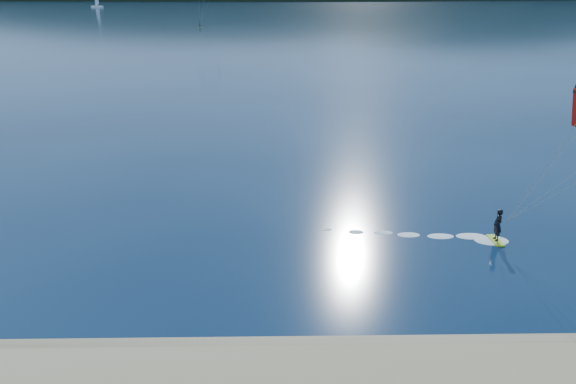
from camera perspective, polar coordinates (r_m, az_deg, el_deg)
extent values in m
cube|color=#8E7752|center=(23.28, -5.89, -16.37)|extent=(220.00, 2.50, 0.10)
cube|color=#ACD318|center=(34.66, 20.46, -4.65)|extent=(0.56, 1.55, 0.09)
imported|color=black|center=(34.28, 20.65, -3.17)|extent=(0.48, 0.71, 1.89)
cube|color=#ACD318|center=(213.58, -8.96, 16.29)|extent=(1.11, 1.39, 0.08)
imported|color=black|center=(213.52, -8.97, 16.53)|extent=(0.98, 1.04, 1.69)
cylinder|color=gray|center=(210.10, -8.66, 18.54)|extent=(0.02, 0.02, 15.68)
cube|color=white|center=(440.90, -18.93, 17.48)|extent=(9.05, 5.97, 1.51)
cube|color=white|center=(439.14, -19.05, 17.96)|extent=(0.91, 2.01, 5.40)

